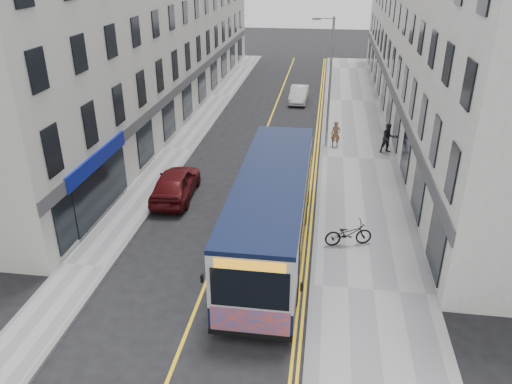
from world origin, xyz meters
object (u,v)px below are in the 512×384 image
(pedestrian_far, at_px, (388,138))
(city_bus, at_px, (272,209))
(streetlamp, at_px, (329,79))
(car_maroon, at_px, (176,183))
(bicycle, at_px, (348,234))
(car_white, at_px, (299,94))
(pedestrian_near, at_px, (336,134))

(pedestrian_far, bearing_deg, city_bus, -133.88)
(streetlamp, distance_m, car_maroon, 11.85)
(bicycle, distance_m, pedestrian_far, 11.68)
(car_white, bearing_deg, car_maroon, -103.17)
(streetlamp, height_order, pedestrian_far, streetlamp)
(pedestrian_near, bearing_deg, bicycle, -85.13)
(streetlamp, distance_m, city_bus, 13.10)
(pedestrian_far, xyz_separation_m, car_maroon, (-11.20, -7.76, -0.25))
(city_bus, bearing_deg, bicycle, 9.60)
(city_bus, bearing_deg, car_white, 90.92)
(car_maroon, bearing_deg, car_white, -107.28)
(streetlamp, bearing_deg, car_white, 102.76)
(city_bus, xyz_separation_m, car_maroon, (-5.37, 4.14, -1.09))
(bicycle, relative_size, car_white, 0.51)
(streetlamp, height_order, bicycle, streetlamp)
(city_bus, bearing_deg, car_maroon, 142.35)
(bicycle, xyz_separation_m, car_white, (-3.56, 22.63, 0.00))
(pedestrian_near, bearing_deg, pedestrian_far, -8.25)
(bicycle, xyz_separation_m, car_maroon, (-8.56, 3.60, 0.14))
(city_bus, height_order, pedestrian_near, city_bus)
(city_bus, bearing_deg, streetlamp, 81.07)
(pedestrian_near, height_order, car_maroon, pedestrian_near)
(bicycle, bearing_deg, pedestrian_near, -13.16)
(streetlamp, relative_size, pedestrian_far, 4.35)
(pedestrian_far, height_order, car_maroon, pedestrian_far)
(streetlamp, height_order, pedestrian_near, streetlamp)
(car_white, bearing_deg, bicycle, -79.49)
(pedestrian_near, height_order, pedestrian_far, pedestrian_far)
(car_maroon, bearing_deg, city_bus, 139.80)
(city_bus, height_order, pedestrian_far, city_bus)
(streetlamp, bearing_deg, pedestrian_near, -17.52)
(car_maroon, bearing_deg, pedestrian_far, -147.82)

